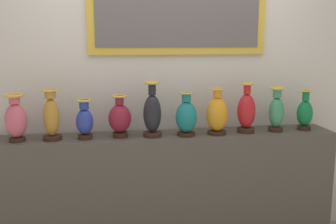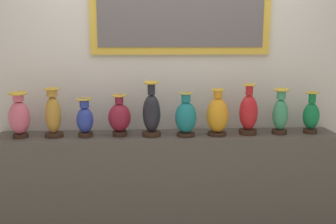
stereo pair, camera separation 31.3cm
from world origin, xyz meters
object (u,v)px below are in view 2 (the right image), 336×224
Objects in this scene: vase_amber at (217,115)px; vase_jade at (280,113)px; vase_cobalt at (85,119)px; vase_emerald at (311,115)px; vase_onyx at (152,113)px; vase_crimson at (248,113)px; vase_ochre at (53,115)px; vase_burgundy at (120,117)px; vase_teal at (186,117)px; vase_rose at (19,116)px.

vase_amber is 1.00× the size of vase_jade.
vase_cobalt is 1.84m from vase_emerald.
vase_jade is at bearing -177.12° from vase_emerald.
vase_emerald is (0.78, 0.03, -0.02)m from vase_amber.
vase_emerald is at bearing 1.16° from vase_onyx.
vase_crimson is at bearing 179.48° from vase_jade.
vase_crimson is 0.53m from vase_emerald.
vase_ochre is 0.52m from vase_burgundy.
vase_burgundy reaches higher than vase_cobalt.
vase_ochre is 0.25m from vase_cobalt.
vase_onyx is 1.05m from vase_jade.
vase_burgundy is at bearing 0.27° from vase_ochre.
vase_teal is at bearing -178.58° from vase_amber.
vase_onyx is 1.28× the size of vase_emerald.
vase_amber is 0.78m from vase_emerald.
vase_cobalt is 0.93× the size of vase_burgundy.
vase_crimson is (1.82, 0.01, 0.00)m from vase_rose.
vase_ochre is 2.08m from vase_emerald.
vase_rose is at bearing -177.92° from vase_ochre.
vase_ochre is 1.26× the size of vase_cobalt.
vase_amber is at bearing -0.67° from vase_onyx.
vase_amber is (0.78, -0.03, 0.01)m from vase_burgundy.
vase_teal is (1.05, -0.03, -0.03)m from vase_ochre.
vase_emerald reaches higher than vase_cobalt.
vase_onyx is 1.31m from vase_emerald.
vase_amber is at bearing 1.42° from vase_teal.
vase_teal is 0.94× the size of vase_jade.
vase_burgundy is 0.89× the size of vase_jade.
vase_rose is 0.88× the size of vase_crimson.
vase_ochre reaches higher than vase_amber.
vase_amber is 0.91× the size of vase_crimson.
vase_jade is 0.27m from vase_emerald.
vase_ochre is at bearing 178.95° from vase_amber.
vase_onyx is at bearing -178.84° from vase_emerald.
vase_crimson is 1.10× the size of vase_jade.
vase_rose is 0.97× the size of vase_jade.
vase_amber is at bearing -175.13° from vase_crimson.
vase_teal is 0.26m from vase_amber.
vase_burgundy is at bearing -179.77° from vase_emerald.
vase_jade reaches higher than vase_burgundy.
vase_teal is (0.80, -0.02, 0.01)m from vase_cobalt.
vase_amber is 0.26m from vase_crimson.
vase_teal is at bearing -1.35° from vase_cobalt.
vase_burgundy is (0.78, 0.01, -0.02)m from vase_rose.
vase_onyx is at bearing -0.47° from vase_rose.
vase_cobalt is (0.51, -0.00, -0.03)m from vase_rose.
vase_amber reaches higher than vase_emerald.
vase_onyx is at bearing -179.27° from vase_jade.
vase_teal is at bearing -3.55° from vase_burgundy.
vase_cobalt is at bearing -0.24° from vase_rose.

